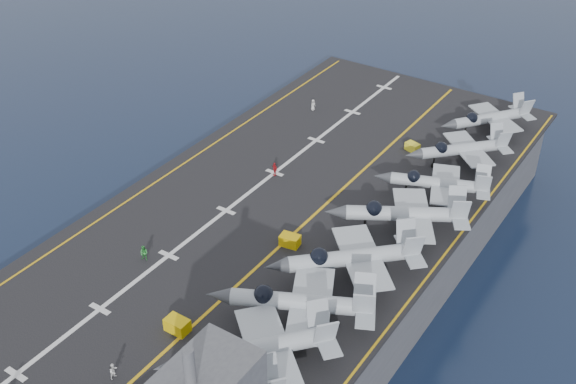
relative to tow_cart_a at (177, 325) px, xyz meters
The scene contains 21 objects.
ground 21.27m from the tow_cart_a, 97.04° to the left, with size 500.00×500.00×0.00m, color #142135.
hull 19.15m from the tow_cart_a, 97.04° to the left, with size 36.00×90.00×10.00m, color #56595E.
flight_deck 18.18m from the tow_cart_a, 97.04° to the left, with size 38.00×92.00×0.40m, color black.
foul_line 18.06m from the tow_cart_a, 87.54° to the left, with size 0.35×90.00×0.02m, color gold.
landing_centerline 19.83m from the tow_cart_a, 114.53° to the left, with size 0.50×90.00×0.02m, color silver.
deck_edge_port 26.36m from the tow_cart_a, 136.84° to the left, with size 0.25×90.00×0.02m, color gold.
deck_edge_stbd 24.30m from the tow_cart_a, 47.92° to the left, with size 0.25×90.00×0.02m, color gold.
fighter_jet_2 9.37m from the tow_cart_a, ahead, with size 18.38×18.90×5.50m, color gray, non-canonical shape.
fighter_jet_3 11.78m from the tow_cart_a, 38.43° to the left, with size 18.99×16.59×5.53m, color gray, non-canonical shape.
fighter_jet_4 18.65m from the tow_cart_a, 57.93° to the left, with size 18.89×18.73×5.54m, color #929AA1, non-canonical shape.
fighter_jet_5 27.87m from the tow_cart_a, 67.08° to the left, with size 18.68×16.90×5.40m, color gray, non-canonical shape.
fighter_jet_6 35.74m from the tow_cart_a, 71.68° to the left, with size 15.86×13.28×4.70m, color #A1A9B3, non-canonical shape.
fighter_jet_7 44.34m from the tow_cart_a, 76.32° to the left, with size 15.94×16.06×4.72m, color #91989E, non-canonical shape.
fighter_jet_8 54.16m from the tow_cart_a, 78.95° to the left, with size 15.28×16.09×4.66m, color #939BA3, non-canonical shape.
tow_cart_a is the anchor object (origin of this frame).
tow_cart_b 16.78m from the tow_cart_a, 84.68° to the left, with size 2.29×1.66×1.27m, color #D3A807, non-canonical shape.
tow_cart_c 42.89m from the tow_cart_a, 84.95° to the left, with size 2.05×1.62×1.08m, color yellow, non-canonical shape.
crew_2 11.58m from the tow_cart_a, 148.23° to the left, with size 1.18×0.89×1.77m, color green.
crew_4 28.71m from the tow_cart_a, 106.04° to the left, with size 1.26×1.03×1.81m, color #B1171E.
crew_5 47.39m from the tow_cart_a, 106.40° to the left, with size 0.83×1.09×1.63m, color silver.
crew_7 7.47m from the tow_cart_a, 96.11° to the right, with size 0.67×0.99×1.64m, color silver.
Camera 1 is at (37.99, -53.29, 58.48)m, focal length 45.00 mm.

